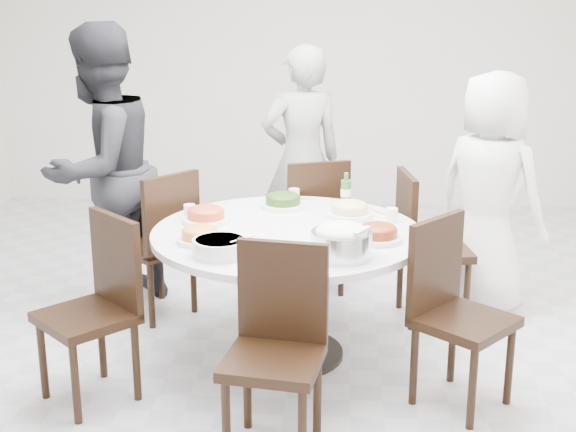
# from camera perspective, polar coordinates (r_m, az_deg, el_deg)

# --- Properties ---
(floor) EXTENTS (6.00, 6.00, 0.01)m
(floor) POSITION_cam_1_polar(r_m,az_deg,el_deg) (4.99, 0.49, -8.17)
(floor) COLOR silver
(floor) RESTS_ON ground
(wall_back) EXTENTS (6.00, 0.01, 2.80)m
(wall_back) POSITION_cam_1_polar(r_m,az_deg,el_deg) (7.57, 1.86, 11.24)
(wall_back) COLOR silver
(wall_back) RESTS_ON ground
(wall_front) EXTENTS (6.00, 0.01, 2.80)m
(wall_front) POSITION_cam_1_polar(r_m,az_deg,el_deg) (1.69, -5.32, -7.00)
(wall_front) COLOR silver
(wall_front) RESTS_ON ground
(dining_table) EXTENTS (1.50, 1.50, 0.75)m
(dining_table) POSITION_cam_1_polar(r_m,az_deg,el_deg) (4.54, -0.04, -5.58)
(dining_table) COLOR white
(dining_table) RESTS_ON floor
(chair_ne) EXTENTS (0.48, 0.48, 0.95)m
(chair_ne) POSITION_cam_1_polar(r_m,az_deg,el_deg) (5.10, 10.37, -2.17)
(chair_ne) COLOR black
(chair_ne) RESTS_ON floor
(chair_n) EXTENTS (0.53, 0.53, 0.95)m
(chair_n) POSITION_cam_1_polar(r_m,az_deg,el_deg) (5.48, 1.61, -0.58)
(chair_n) COLOR black
(chair_n) RESTS_ON floor
(chair_nw) EXTENTS (0.59, 0.59, 0.95)m
(chair_nw) POSITION_cam_1_polar(r_m,az_deg,el_deg) (5.16, -9.49, -1.90)
(chair_nw) COLOR black
(chair_nw) RESTS_ON floor
(chair_sw) EXTENTS (0.59, 0.59, 0.95)m
(chair_sw) POSITION_cam_1_polar(r_m,az_deg,el_deg) (4.16, -14.19, -6.71)
(chair_sw) COLOR black
(chair_sw) RESTS_ON floor
(chair_s) EXTENTS (0.48, 0.48, 0.95)m
(chair_s) POSITION_cam_1_polar(r_m,az_deg,el_deg) (3.60, -1.07, -9.95)
(chair_s) COLOR black
(chair_s) RESTS_ON floor
(chair_se) EXTENTS (0.59, 0.59, 0.95)m
(chair_se) POSITION_cam_1_polar(r_m,az_deg,el_deg) (4.08, 12.47, -7.04)
(chair_se) COLOR black
(chair_se) RESTS_ON floor
(diner_right) EXTENTS (0.90, 0.86, 1.55)m
(diner_right) POSITION_cam_1_polar(r_m,az_deg,el_deg) (5.27, 14.14, 1.62)
(diner_right) COLOR white
(diner_right) RESTS_ON floor
(diner_middle) EXTENTS (0.70, 0.58, 1.65)m
(diner_middle) POSITION_cam_1_polar(r_m,az_deg,el_deg) (5.84, 0.98, 4.04)
(diner_middle) COLOR black
(diner_middle) RESTS_ON floor
(diner_left) EXTENTS (1.02, 1.11, 1.84)m
(diner_left) POSITION_cam_1_polar(r_m,az_deg,el_deg) (5.20, -13.13, 3.14)
(diner_left) COLOR black
(diner_left) RESTS_ON floor
(dish_greens) EXTENTS (0.27, 0.27, 0.07)m
(dish_greens) POSITION_cam_1_polar(r_m,az_deg,el_deg) (4.86, -0.36, 1.01)
(dish_greens) COLOR white
(dish_greens) RESTS_ON dining_table
(dish_pale) EXTENTS (0.27, 0.27, 0.07)m
(dish_pale) POSITION_cam_1_polar(r_m,az_deg,el_deg) (4.69, 4.41, 0.40)
(dish_pale) COLOR white
(dish_pale) RESTS_ON dining_table
(dish_orange) EXTENTS (0.27, 0.27, 0.07)m
(dish_orange) POSITION_cam_1_polar(r_m,az_deg,el_deg) (4.59, -5.85, 0.02)
(dish_orange) COLOR white
(dish_orange) RESTS_ON dining_table
(dish_redbrown) EXTENTS (0.27, 0.27, 0.07)m
(dish_redbrown) POSITION_cam_1_polar(r_m,az_deg,el_deg) (4.26, 6.37, -1.31)
(dish_redbrown) COLOR white
(dish_redbrown) RESTS_ON dining_table
(dish_tofu) EXTENTS (0.24, 0.24, 0.06)m
(dish_tofu) POSITION_cam_1_polar(r_m,az_deg,el_deg) (4.23, -6.29, -1.48)
(dish_tofu) COLOR white
(dish_tofu) RESTS_ON dining_table
(rice_bowl) EXTENTS (0.31, 0.31, 0.13)m
(rice_bowl) POSITION_cam_1_polar(r_m,az_deg,el_deg) (3.99, 3.82, -2.01)
(rice_bowl) COLOR silver
(rice_bowl) RESTS_ON dining_table
(soup_bowl) EXTENTS (0.28, 0.28, 0.09)m
(soup_bowl) POSITION_cam_1_polar(r_m,az_deg,el_deg) (4.02, -4.87, -2.23)
(soup_bowl) COLOR white
(soup_bowl) RESTS_ON dining_table
(beverage_bottle) EXTENTS (0.06, 0.06, 0.22)m
(beverage_bottle) POSITION_cam_1_polar(r_m,az_deg,el_deg) (4.86, 4.14, 1.85)
(beverage_bottle) COLOR #28662A
(beverage_bottle) RESTS_ON dining_table
(tea_cups) EXTENTS (0.07, 0.07, 0.08)m
(tea_cups) POSITION_cam_1_polar(r_m,az_deg,el_deg) (5.01, 0.58, 1.54)
(tea_cups) COLOR white
(tea_cups) RESTS_ON dining_table
(chopsticks) EXTENTS (0.24, 0.04, 0.01)m
(chopsticks) POSITION_cam_1_polar(r_m,az_deg,el_deg) (5.08, 0.23, 1.34)
(chopsticks) COLOR tan
(chopsticks) RESTS_ON dining_table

